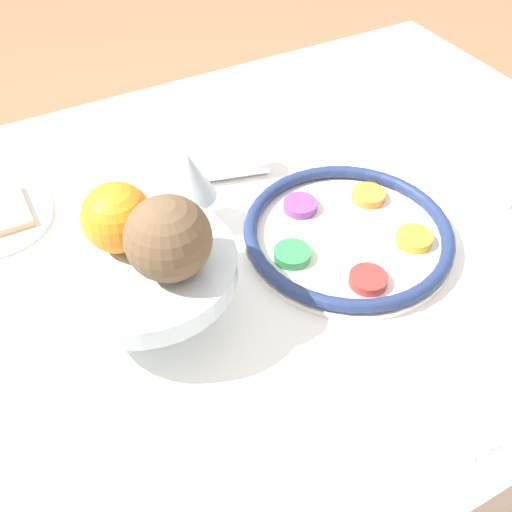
{
  "coord_description": "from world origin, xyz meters",
  "views": [
    {
      "loc": [
        0.33,
        0.59,
        1.39
      ],
      "look_at": [
        0.06,
        0.09,
        0.82
      ],
      "focal_mm": 42.0,
      "sensor_mm": 36.0,
      "label": 1
    }
  ],
  "objects_px": {
    "coconut": "(168,238)",
    "cup_near": "(503,178)",
    "wine_glass": "(189,177)",
    "orange_fruit": "(117,217)",
    "fruit_stand": "(145,271)",
    "seder_plate": "(348,234)",
    "napkin_roll": "(217,166)"
  },
  "relations": [
    {
      "from": "fruit_stand",
      "to": "orange_fruit",
      "type": "bearing_deg",
      "value": -70.3
    },
    {
      "from": "wine_glass",
      "to": "cup_near",
      "type": "bearing_deg",
      "value": 159.8
    },
    {
      "from": "coconut",
      "to": "fruit_stand",
      "type": "bearing_deg",
      "value": -55.02
    },
    {
      "from": "seder_plate",
      "to": "fruit_stand",
      "type": "bearing_deg",
      "value": -0.47
    },
    {
      "from": "napkin_roll",
      "to": "orange_fruit",
      "type": "bearing_deg",
      "value": 41.68
    },
    {
      "from": "fruit_stand",
      "to": "coconut",
      "type": "bearing_deg",
      "value": 124.98
    },
    {
      "from": "coconut",
      "to": "cup_near",
      "type": "xyz_separation_m",
      "value": [
        -0.56,
        -0.0,
        -0.12
      ]
    },
    {
      "from": "orange_fruit",
      "to": "napkin_roll",
      "type": "bearing_deg",
      "value": -138.32
    },
    {
      "from": "coconut",
      "to": "napkin_roll",
      "type": "height_order",
      "value": "coconut"
    },
    {
      "from": "seder_plate",
      "to": "cup_near",
      "type": "height_order",
      "value": "cup_near"
    },
    {
      "from": "wine_glass",
      "to": "cup_near",
      "type": "distance_m",
      "value": 0.49
    },
    {
      "from": "wine_glass",
      "to": "orange_fruit",
      "type": "bearing_deg",
      "value": 37.52
    },
    {
      "from": "wine_glass",
      "to": "orange_fruit",
      "type": "height_order",
      "value": "orange_fruit"
    },
    {
      "from": "orange_fruit",
      "to": "cup_near",
      "type": "xyz_separation_m",
      "value": [
        -0.59,
        0.07,
        -0.11
      ]
    },
    {
      "from": "seder_plate",
      "to": "napkin_roll",
      "type": "relative_size",
      "value": 1.78
    },
    {
      "from": "seder_plate",
      "to": "cup_near",
      "type": "xyz_separation_m",
      "value": [
        -0.27,
        0.03,
        0.02
      ]
    },
    {
      "from": "fruit_stand",
      "to": "orange_fruit",
      "type": "height_order",
      "value": "orange_fruit"
    },
    {
      "from": "wine_glass",
      "to": "fruit_stand",
      "type": "xyz_separation_m",
      "value": [
        0.12,
        0.14,
        -0.01
      ]
    },
    {
      "from": "seder_plate",
      "to": "fruit_stand",
      "type": "height_order",
      "value": "fruit_stand"
    },
    {
      "from": "seder_plate",
      "to": "orange_fruit",
      "type": "distance_m",
      "value": 0.35
    },
    {
      "from": "fruit_stand",
      "to": "seder_plate",
      "type": "bearing_deg",
      "value": 179.53
    },
    {
      "from": "orange_fruit",
      "to": "coconut",
      "type": "xyz_separation_m",
      "value": [
        -0.04,
        0.07,
        0.01
      ]
    },
    {
      "from": "seder_plate",
      "to": "napkin_roll",
      "type": "xyz_separation_m",
      "value": [
        0.1,
        -0.23,
        0.01
      ]
    },
    {
      "from": "orange_fruit",
      "to": "seder_plate",
      "type": "bearing_deg",
      "value": 173.28
    },
    {
      "from": "wine_glass",
      "to": "napkin_roll",
      "type": "distance_m",
      "value": 0.15
    },
    {
      "from": "fruit_stand",
      "to": "napkin_roll",
      "type": "relative_size",
      "value": 1.32
    },
    {
      "from": "seder_plate",
      "to": "coconut",
      "type": "xyz_separation_m",
      "value": [
        0.28,
        0.03,
        0.14
      ]
    },
    {
      "from": "seder_plate",
      "to": "napkin_roll",
      "type": "height_order",
      "value": "napkin_roll"
    },
    {
      "from": "fruit_stand",
      "to": "coconut",
      "type": "height_order",
      "value": "coconut"
    },
    {
      "from": "coconut",
      "to": "cup_near",
      "type": "bearing_deg",
      "value": -179.82
    },
    {
      "from": "wine_glass",
      "to": "napkin_roll",
      "type": "xyz_separation_m",
      "value": [
        -0.09,
        -0.09,
        -0.07
      ]
    },
    {
      "from": "seder_plate",
      "to": "orange_fruit",
      "type": "bearing_deg",
      "value": -6.72
    }
  ]
}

